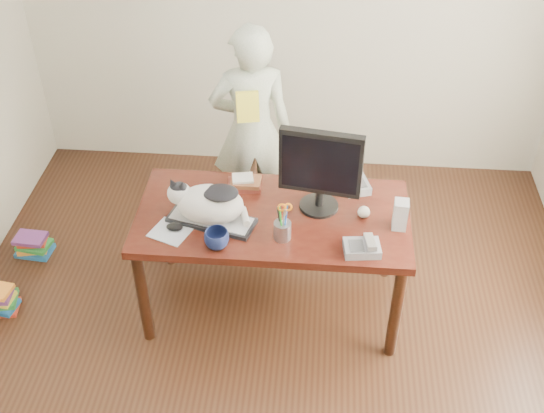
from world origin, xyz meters
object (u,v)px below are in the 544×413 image
at_px(cat, 208,202).
at_px(speaker, 400,215).
at_px(book_pile_b, 33,245).
at_px(person, 251,130).
at_px(desk, 274,225).
at_px(monitor, 320,167).
at_px(baseball, 364,212).
at_px(keyboard, 212,220).
at_px(calculator, 356,184).
at_px(book_stack, 245,183).
at_px(pen_cup, 283,228).
at_px(phone, 363,247).
at_px(coffee_mug, 217,239).
at_px(mouse, 175,227).

height_order(cat, speaker, cat).
bearing_deg(book_pile_b, person, 19.35).
xyz_separation_m(desk, monitor, (0.26, -0.01, 0.45)).
xyz_separation_m(speaker, person, (-0.95, 0.93, -0.07)).
relative_size(desk, baseball, 22.30).
distance_m(keyboard, calculator, 0.92).
bearing_deg(book_stack, book_pile_b, 172.54).
height_order(calculator, person, person).
height_order(monitor, book_stack, monitor).
xyz_separation_m(pen_cup, phone, (0.45, -0.08, -0.04)).
xyz_separation_m(cat, calculator, (0.85, 0.39, -0.11)).
bearing_deg(calculator, pen_cup, -146.82).
relative_size(phone, speaker, 1.18).
bearing_deg(cat, book_stack, 78.74).
bearing_deg(monitor, coffee_mug, -136.46).
bearing_deg(keyboard, calculator, 40.21).
height_order(desk, baseball, baseball).
bearing_deg(mouse, book_stack, 72.57).
distance_m(mouse, person, 1.11).
xyz_separation_m(pen_cup, person, (-0.29, 1.08, -0.05)).
bearing_deg(baseball, calculator, 98.65).
relative_size(desk, keyboard, 2.99).
xyz_separation_m(desk, mouse, (-0.54, -0.26, 0.17)).
relative_size(monitor, speaker, 2.96).
height_order(pen_cup, mouse, pen_cup).
bearing_deg(mouse, coffee_mug, -3.27).
bearing_deg(monitor, pen_cup, -116.11).
relative_size(desk, speaker, 8.87).
bearing_deg(monitor, calculator, 54.41).
height_order(phone, person, person).
distance_m(keyboard, book_stack, 0.38).
height_order(desk, mouse, mouse).
relative_size(monitor, book_stack, 2.49).
relative_size(keyboard, person, 0.35).
height_order(cat, book_pile_b, cat).
bearing_deg(coffee_mug, keyboard, 106.76).
relative_size(speaker, baseball, 2.51).
bearing_deg(pen_cup, baseball, 26.01).
height_order(keyboard, pen_cup, pen_cup).
distance_m(mouse, book_pile_b, 1.47).
bearing_deg(coffee_mug, monitor, 34.53).
bearing_deg(person, keyboard, 70.92).
relative_size(baseball, calculator, 0.32).
xyz_separation_m(phone, book_stack, (-0.71, 0.53, 0.00)).
bearing_deg(speaker, baseball, 164.37).
xyz_separation_m(desk, keyboard, (-0.35, -0.17, 0.16)).
bearing_deg(monitor, person, 130.00).
distance_m(speaker, person, 1.33).
bearing_deg(desk, coffee_mug, -126.59).
distance_m(monitor, baseball, 0.38).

